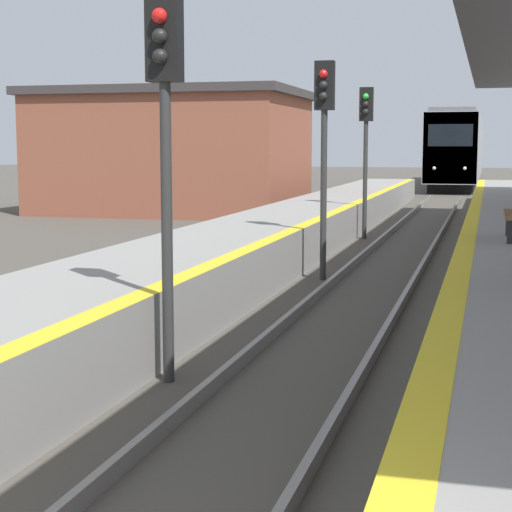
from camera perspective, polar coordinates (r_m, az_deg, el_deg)
The scene contains 5 objects.
train at distance 56.44m, azimuth 13.32°, elevation 6.93°, with size 2.79×22.86×4.53m.
signal_near at distance 9.08m, azimuth -6.09°, elevation 9.46°, with size 0.36×0.31×4.10m.
signal_mid at distance 16.16m, azimuth 4.56°, elevation 8.55°, with size 0.36×0.31×4.10m.
signal_far at distance 23.52m, azimuth 7.33°, elevation 8.14°, with size 0.36×0.31×4.10m.
station_building at distance 33.20m, azimuth -5.49°, elevation 6.97°, with size 9.83×7.37×4.64m.
Camera 1 is at (1.99, -2.22, 2.55)m, focal length 60.00 mm.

